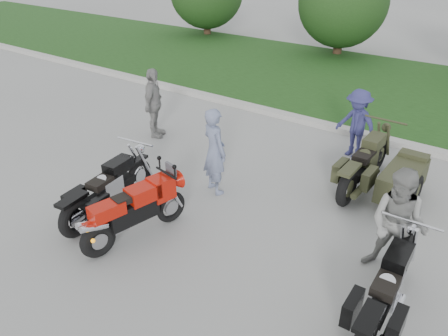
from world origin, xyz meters
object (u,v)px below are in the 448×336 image
Objects in this scene: cruiser_right at (385,295)px; person_stripe at (215,151)px; cruiser_left at (106,192)px; person_denim at (356,124)px; sportbike_red at (133,210)px; cruiser_sidecar at (386,174)px; person_grey at (398,225)px; person_back at (154,104)px.

cruiser_right is 1.36× the size of person_stripe.
cruiser_left is 5.73m from person_denim.
sportbike_red is 0.79× the size of cruiser_sidecar.
sportbike_red is at bearing -126.65° from cruiser_sidecar.
cruiser_sidecar is at bearing 106.08° from cruiser_right.
person_stripe is 3.67m from person_grey.
person_denim is 4.92m from person_back.
cruiser_right is at bearing 20.68° from sportbike_red.
person_stripe reaches higher than person_back.
person_denim is (1.80, 5.24, 0.24)m from sportbike_red.
cruiser_sidecar is (2.96, 3.93, -0.11)m from sportbike_red.
person_grey is 1.10× the size of person_denim.
cruiser_left is 3.61m from person_back.
person_back is (-5.69, -0.58, 0.42)m from cruiser_sidecar.
sportbike_red is at bearing -166.75° from person_back.
cruiser_sidecar is 3.40m from person_stripe.
cruiser_right is at bearing -74.42° from person_grey.
cruiser_sidecar is 1.44× the size of person_grey.
person_stripe reaches higher than cruiser_left.
person_stripe is at bearing -139.87° from person_back.
person_back is at bearing 156.47° from cruiser_right.
cruiser_sidecar is at bearing -124.28° from person_stripe.
cruiser_left is at bearing -159.35° from person_grey.
person_grey is 1.01× the size of person_back.
person_back is (-1.77, 3.12, 0.41)m from cruiser_left.
person_back is (-2.87, 1.27, -0.00)m from person_stripe.
person_stripe is (1.10, 1.85, 0.41)m from cruiser_left.
sportbike_red is 4.06m from cruiser_right.
sportbike_red reaches higher than cruiser_right.
person_denim is at bearing 53.63° from cruiser_left.
cruiser_sidecar reaches higher than cruiser_left.
person_stripe reaches higher than cruiser_right.
sportbike_red is 1.15× the size of person_back.
cruiser_right is at bearing -47.66° from person_denim.
cruiser_left reaches higher than cruiser_right.
person_stripe is (0.14, 2.08, 0.31)m from sportbike_red.
person_grey is at bearing 9.53° from cruiser_left.
cruiser_left is at bearing 81.65° from person_stripe.
cruiser_left is (-0.96, 0.23, -0.10)m from sportbike_red.
cruiser_sidecar is 1.46× the size of person_back.
person_stripe is at bearing -146.40° from cruiser_sidecar.
person_denim is at bearing 131.54° from cruiser_sidecar.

